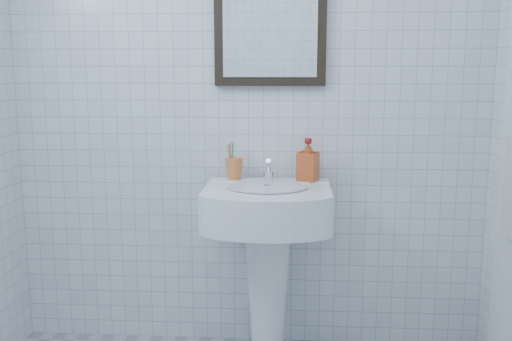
{
  "coord_description": "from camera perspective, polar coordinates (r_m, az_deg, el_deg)",
  "views": [
    {
      "loc": [
        0.2,
        -1.43,
        1.3
      ],
      "look_at": [
        0.06,
        0.86,
        0.91
      ],
      "focal_mm": 40.0,
      "sensor_mm": 36.0,
      "label": 1
    }
  ],
  "objects": [
    {
      "name": "soap_dispenser",
      "position": [
        2.56,
        5.22,
        1.1
      ],
      "size": [
        0.11,
        0.11,
        0.19
      ],
      "primitive_type": "imported",
      "rotation": [
        0.0,
        0.0,
        -0.37
      ],
      "color": "#BD3A12",
      "rests_on": "washbasin"
    },
    {
      "name": "toothbrush_cup",
      "position": [
        2.58,
        -2.2,
        0.19
      ],
      "size": [
        0.1,
        0.1,
        0.1
      ],
      "primitive_type": null,
      "rotation": [
        0.0,
        0.0,
        0.35
      ],
      "color": "orange",
      "rests_on": "washbasin"
    },
    {
      "name": "washbasin",
      "position": [
        2.53,
        1.16,
        -7.36
      ],
      "size": [
        0.54,
        0.39,
        0.83
      ],
      "color": "white",
      "rests_on": "ground"
    },
    {
      "name": "wall_back",
      "position": [
        2.63,
        -0.77,
        8.69
      ],
      "size": [
        2.2,
        0.02,
        2.5
      ],
      "primitive_type": "cube",
      "color": "silver",
      "rests_on": "ground"
    },
    {
      "name": "wall_mirror",
      "position": [
        2.62,
        1.43,
        15.25
      ],
      "size": [
        0.5,
        0.04,
        0.62
      ],
      "color": "black",
      "rests_on": "wall_back"
    },
    {
      "name": "faucet",
      "position": [
        2.55,
        1.28,
        -0.08
      ],
      "size": [
        0.04,
        0.09,
        0.11
      ],
      "color": "silver",
      "rests_on": "washbasin"
    }
  ]
}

